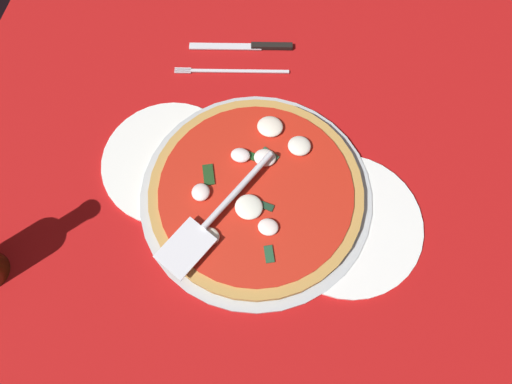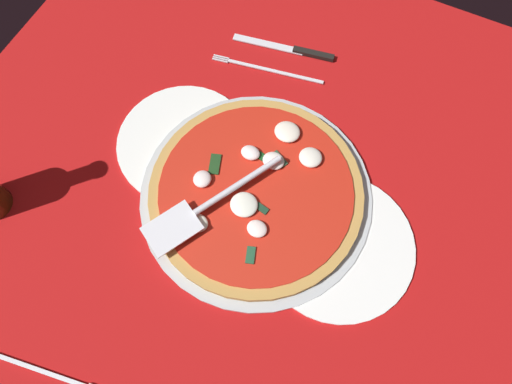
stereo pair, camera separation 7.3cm
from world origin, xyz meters
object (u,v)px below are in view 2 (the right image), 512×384
(dinner_plate_left, at_px, (184,143))
(pizza_server, at_px, (208,204))
(place_setting_far, at_px, (280,60))
(dinner_plate_right, at_px, (337,246))
(pizza, at_px, (256,191))

(dinner_plate_left, bearing_deg, pizza_server, -42.28)
(place_setting_far, bearing_deg, dinner_plate_right, 118.83)
(dinner_plate_right, distance_m, pizza, 0.15)
(dinner_plate_right, distance_m, place_setting_far, 0.37)
(pizza_server, bearing_deg, dinner_plate_left, -103.45)
(dinner_plate_left, bearing_deg, dinner_plate_right, -9.99)
(dinner_plate_left, height_order, pizza, pizza)
(dinner_plate_left, bearing_deg, pizza, -12.05)
(dinner_plate_left, distance_m, pizza_server, 0.15)
(dinner_plate_left, height_order, dinner_plate_right, same)
(pizza, xyz_separation_m, pizza_server, (-0.05, -0.06, 0.02))
(dinner_plate_right, xyz_separation_m, pizza_server, (-0.20, -0.04, 0.04))
(dinner_plate_left, xyz_separation_m, dinner_plate_right, (0.31, -0.05, 0.00))
(pizza_server, distance_m, place_setting_far, 0.33)
(dinner_plate_right, height_order, pizza, pizza)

